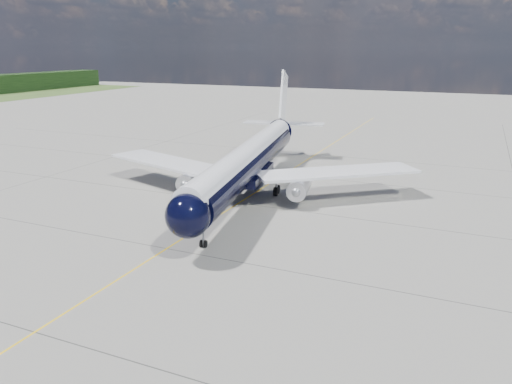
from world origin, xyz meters
TOP-DOWN VIEW (x-y plane):
  - ground at (0.00, 30.00)m, footprint 320.00×320.00m
  - taxiway_centerline at (0.00, 25.00)m, footprint 0.16×160.00m
  - main_airliner at (-0.35, 29.18)m, footprint 39.62×48.76m

SIDE VIEW (x-z plane):
  - ground at x=0.00m, z-range 0.00..0.00m
  - taxiway_centerline at x=0.00m, z-range 0.00..0.01m
  - main_airliner at x=-0.35m, z-range -2.69..11.47m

